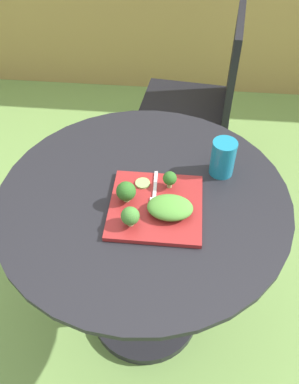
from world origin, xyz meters
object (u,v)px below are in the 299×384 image
object	(u,v)px
salad_plate	(156,206)
fork	(155,194)
patio_chair	(205,94)
drinking_glass	(223,159)

from	to	relation	value
salad_plate	fork	bearing A→B (deg)	100.11
patio_chair	fork	bearing A→B (deg)	-100.78
patio_chair	salad_plate	world-z (taller)	patio_chair
drinking_glass	fork	distance (m)	0.24
salad_plate	drinking_glass	xyz separation A→B (m)	(0.19, 0.17, 0.04)
patio_chair	salad_plate	distance (m)	0.97
patio_chair	fork	world-z (taller)	patio_chair
salad_plate	fork	xyz separation A→B (m)	(-0.01, 0.04, 0.01)
patio_chair	fork	xyz separation A→B (m)	(-0.17, -0.89, 0.21)
salad_plate	fork	distance (m)	0.04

